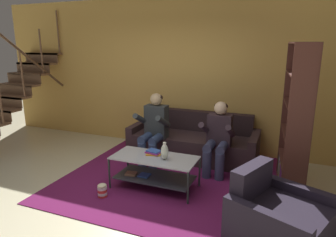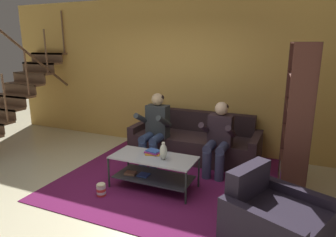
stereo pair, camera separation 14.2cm
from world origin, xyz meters
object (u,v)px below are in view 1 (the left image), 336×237
at_px(couch, 193,142).
at_px(coffee_table, 154,167).
at_px(person_seated_right, 218,135).
at_px(bookshelf, 298,128).
at_px(vase, 165,152).
at_px(person_seated_left, 154,126).
at_px(popcorn_tub, 102,190).
at_px(book_stack, 154,152).
at_px(armchair, 278,220).

bearing_deg(couch, coffee_table, -96.79).
relative_size(person_seated_right, bookshelf, 0.56).
height_order(vase, bookshelf, bookshelf).
bearing_deg(coffee_table, person_seated_left, 114.20).
bearing_deg(coffee_table, bookshelf, 24.14).
distance_m(person_seated_right, popcorn_tub, 1.95).
xyz_separation_m(person_seated_left, popcorn_tub, (-0.14, -1.40, -0.56)).
bearing_deg(bookshelf, book_stack, -159.15).
distance_m(person_seated_right, coffee_table, 1.18).
relative_size(coffee_table, vase, 4.79).
distance_m(coffee_table, popcorn_tub, 0.78).
height_order(person_seated_left, coffee_table, person_seated_left).
height_order(person_seated_left, armchair, person_seated_left).
relative_size(person_seated_left, armchair, 1.08).
height_order(vase, armchair, armchair).
distance_m(coffee_table, vase, 0.33).
distance_m(coffee_table, book_stack, 0.22).
bearing_deg(vase, person_seated_left, 122.34).
xyz_separation_m(couch, person_seated_right, (0.56, -0.51, 0.35)).
bearing_deg(bookshelf, person_seated_right, 178.01).
relative_size(person_seated_right, popcorn_tub, 5.92).
relative_size(couch, book_stack, 9.35).
xyz_separation_m(person_seated_left, vase, (0.58, -0.91, -0.07)).
distance_m(couch, popcorn_tub, 2.03).
bearing_deg(popcorn_tub, person_seated_right, 47.78).
xyz_separation_m(vase, book_stack, (-0.23, 0.14, -0.09)).
xyz_separation_m(coffee_table, armchair, (1.71, -0.66, -0.04)).
relative_size(couch, person_seated_right, 2.00).
distance_m(person_seated_right, book_stack, 1.10).
relative_size(person_seated_left, book_stack, 4.95).
distance_m(person_seated_left, bookshelf, 2.26).
bearing_deg(popcorn_tub, book_stack, 51.94).
relative_size(person_seated_right, coffee_table, 0.95).
bearing_deg(armchair, vase, 157.70).
xyz_separation_m(book_stack, popcorn_tub, (-0.49, -0.62, -0.40)).
bearing_deg(bookshelf, vase, -152.75).
distance_m(person_seated_right, armchair, 1.85).
xyz_separation_m(book_stack, armchair, (1.76, -0.76, -0.23)).
relative_size(vase, armchair, 0.22).
distance_m(couch, bookshelf, 1.88).
relative_size(couch, bookshelf, 1.11).
relative_size(person_seated_right, armchair, 1.02).
bearing_deg(popcorn_tub, bookshelf, 29.40).
bearing_deg(person_seated_right, coffee_table, -129.67).
relative_size(couch, vase, 9.06).
height_order(person_seated_right, bookshelf, bookshelf).
bearing_deg(book_stack, coffee_table, -65.14).
bearing_deg(coffee_table, couch, 83.21).
xyz_separation_m(couch, person_seated_left, (-0.56, -0.50, 0.38)).
bearing_deg(book_stack, vase, -30.84).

